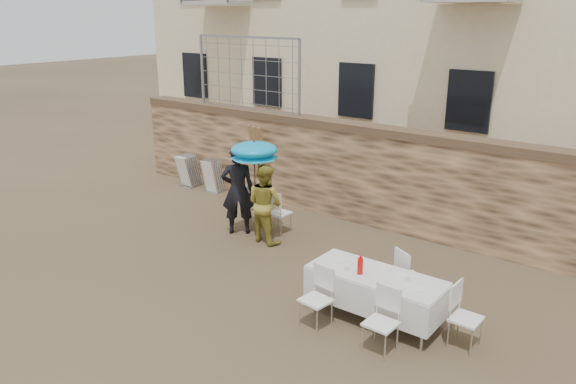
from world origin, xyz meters
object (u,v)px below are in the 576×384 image
Objects in this scene: woman_dress at (265,203)px; banquet_table at (376,277)px; couple_chair_left at (255,205)px; man_suit at (238,190)px; couple_chair_right at (280,212)px; table_chair_back at (410,276)px; umbrella at (254,153)px; chair_stack_right at (217,174)px; table_chair_front_right at (381,322)px; table_chair_side at (466,317)px; table_chair_front_left at (316,299)px; chair_stack_left at (194,169)px; soda_bottle at (360,266)px.

banquet_table is at bearing 163.31° from woman_dress.
man_suit is at bearing 72.52° from couple_chair_left.
couple_chair_right is 1.00× the size of table_chair_back.
umbrella reaches higher than chair_stack_right.
table_chair_front_right is 1.00× the size of table_chair_side.
table_chair_front_left and table_chair_front_right have the same top height.
chair_stack_left is (-3.77, 1.80, -1.37)m from umbrella.
soda_bottle reaches higher than table_chair_front_left.
couple_chair_right is at bearing 147.45° from table_chair_front_right.
umbrella is at bearing -25.48° from chair_stack_left.
chair_stack_left is at bearing 10.22° from table_chair_back.
couple_chair_right is (0.30, 0.45, -1.35)m from umbrella.
chair_stack_right is (-6.78, 2.50, -0.02)m from table_chair_back.
chair_stack_left is at bearing 71.72° from table_chair_side.
soda_bottle reaches higher than chair_stack_right.
woman_dress is at bearing 153.80° from soda_bottle.
table_chair_front_right is (4.61, -2.71, 0.00)m from couple_chair_left.
woman_dress is 3.52m from soda_bottle.
table_chair_side is at bearing 29.97° from table_chair_front_left.
soda_bottle reaches higher than couple_chair_right.
table_chair_back is (4.31, -1.16, 0.00)m from couple_chair_left.
man_suit is 2.01× the size of table_chair_side.
couple_chair_right is at bearing 150.18° from banquet_table.
woman_dress is (0.75, 0.00, -0.13)m from man_suit.
woman_dress is 0.99m from couple_chair_left.
woman_dress is at bearing 157.31° from banquet_table.
table_chair_front_right reaches higher than banquet_table.
banquet_table is at bearing 137.08° from couple_chair_left.
couple_chair_left is 4.43m from table_chair_front_left.
couple_chair_left reaches higher than chair_stack_left.
woman_dress reaches higher than chair_stack_left.
man_suit reaches higher than woman_dress.
soda_bottle is 1.11m from table_chair_back.
couple_chair_left is 4.56m from banquet_table.
woman_dress reaches higher than table_chair_front_right.
table_chair_front_left is 1.00× the size of table_chair_side.
table_chair_back is at bearing 165.47° from couple_chair_right.
table_chair_front_right is (4.21, -2.26, -1.35)m from umbrella.
couple_chair_left reaches higher than chair_stack_right.
table_chair_front_right is at bearing 132.12° from couple_chair_left.
banquet_table is 0.99m from table_chair_front_left.
couple_chair_right and table_chair_front_left have the same top height.
chair_stack_left is at bearing -68.95° from man_suit.
man_suit is 2.01× the size of table_chair_back.
chair_stack_left is at bearing 155.20° from table_chair_front_right.
umbrella is at bearing 18.03° from table_chair_back.
table_chair_front_left reaches higher than chair_stack_left.
soda_bottle is at bearing 141.52° from table_chair_front_right.
woman_dress reaches higher than table_chair_back.
woman_dress is 1.73× the size of couple_chair_right.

